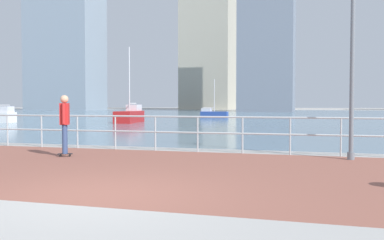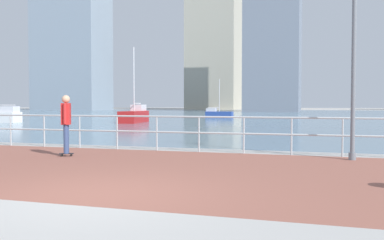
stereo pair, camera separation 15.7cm
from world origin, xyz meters
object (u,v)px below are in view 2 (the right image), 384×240
Objects in this scene: sailboat_blue at (218,114)px; sailboat_ivory at (135,115)px; lamppost at (360,42)px; skateboarder at (66,120)px.

sailboat_ivory reaches higher than sailboat_blue.
sailboat_blue is at bearing 75.41° from sailboat_ivory.
lamppost reaches higher than sailboat_blue.
lamppost is at bearing -70.98° from sailboat_blue.
sailboat_ivory is (-3.67, -14.09, 0.17)m from sailboat_blue.
lamppost is 35.03m from sailboat_blue.
sailboat_blue is at bearing 95.74° from skateboarder.
skateboarder is 34.68m from sailboat_blue.
sailboat_ivory reaches higher than skateboarder.
skateboarder is 21.63m from sailboat_ivory.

